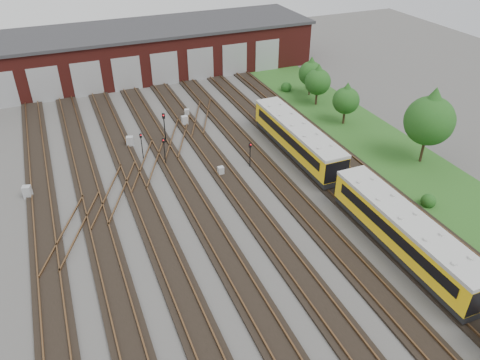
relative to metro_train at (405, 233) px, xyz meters
name	(u,v)px	position (x,y,z in m)	size (l,w,h in m)	color
ground	(245,240)	(-10.00, 5.72, -1.84)	(120.00, 120.00, 0.00)	#454340
track_network	(240,235)	(-10.17, 6.31, -1.73)	(30.40, 70.00, 0.33)	black
maintenance_shed	(132,52)	(-10.01, 45.70, 1.36)	(51.00, 12.50, 6.35)	#551915
grass_verge	(372,139)	(9.00, 15.72, -1.81)	(8.00, 55.00, 0.05)	#24501A
metro_train	(405,233)	(0.00, 0.00, 0.00)	(2.59, 46.27, 2.95)	black
signal_mast_0	(164,148)	(-12.60, 19.03, -0.02)	(0.26, 0.25, 2.84)	black
signal_mast_1	(164,124)	(-11.43, 23.27, 0.35)	(0.32, 0.30, 3.41)	black
signal_mast_2	(141,143)	(-14.32, 21.11, -0.11)	(0.24, 0.22, 2.70)	black
signal_mast_3	(250,151)	(-5.24, 15.58, -0.19)	(0.24, 0.23, 2.55)	black
relay_cabinet_0	(27,192)	(-25.00, 18.17, -1.27)	(0.68, 0.57, 1.13)	#A2A4A7
relay_cabinet_1	(130,142)	(-14.99, 24.02, -1.27)	(0.68, 0.57, 1.13)	#A2A4A7
relay_cabinet_2	(221,171)	(-8.37, 15.18, -1.39)	(0.54, 0.45, 0.89)	#A2A4A7
relay_cabinet_3	(185,121)	(-8.34, 26.67, -1.28)	(0.68, 0.56, 1.13)	#A2A4A7
relay_cabinet_4	(187,113)	(-7.42, 28.82, -1.38)	(0.56, 0.46, 0.93)	#A2A4A7
tree_0	(311,71)	(8.98, 29.11, 1.39)	(3.03, 3.03, 5.03)	#312216
tree_1	(318,79)	(8.20, 26.08, 1.47)	(3.11, 3.11, 5.15)	#312216
tree_2	(431,115)	(10.48, 10.06, 3.09)	(4.62, 4.62, 7.66)	#312216
tree_3	(346,98)	(8.31, 20.22, 1.30)	(2.96, 2.96, 4.90)	#312216
bush_0	(429,199)	(6.00, 3.94, -1.22)	(1.25, 1.25, 1.25)	#154413
bush_1	(286,86)	(6.93, 31.51, -1.15)	(1.38, 1.38, 1.38)	#154413
bush_2	(314,84)	(10.62, 30.63, -1.10)	(1.48, 1.48, 1.48)	#154413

